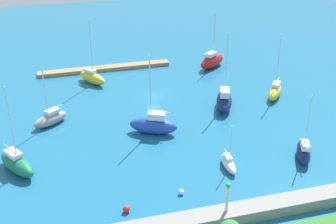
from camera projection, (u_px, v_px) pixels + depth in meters
water at (154, 96)px, 80.54m from camera, size 160.00×160.00×0.00m
pier_dock at (105, 68)px, 92.00m from camera, size 27.26×2.24×0.75m
breakwater at (228, 215)px, 49.93m from camera, size 59.86×2.51×1.43m
harbor_beacon at (227, 195)px, 48.59m from camera, size 0.56×0.56×3.73m
sailboat_navy_inner_mooring at (224, 100)px, 75.42m from camera, size 5.18×7.95×13.22m
sailboat_yellow_along_channel at (275, 91)px, 79.45m from camera, size 5.60×6.25×11.87m
sailboat_white_off_beacon at (229, 163)px, 59.30m from camera, size 1.61×4.76×6.65m
sailboat_gray_lone_north at (51, 119)px, 70.32m from camera, size 6.31×5.28×9.87m
sailboat_blue_near_pier at (154, 125)px, 67.61m from camera, size 7.81×5.54×12.71m
sailboat_green_by_breakwater at (17, 163)px, 58.39m from camera, size 5.82×7.48×12.45m
sailboat_red_west_end at (212, 61)px, 92.87m from camera, size 7.51×6.22×11.59m
sailboat_navy_mid_basin at (304, 152)px, 61.21m from camera, size 3.98×5.97×9.65m
sailboat_yellow_east_end at (92, 77)px, 85.33m from camera, size 5.47×6.88×12.73m
mooring_buoy_white at (181, 192)px, 54.32m from camera, size 0.71×0.71×0.71m
mooring_buoy_red at (126, 209)px, 51.29m from camera, size 0.85×0.85×0.85m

